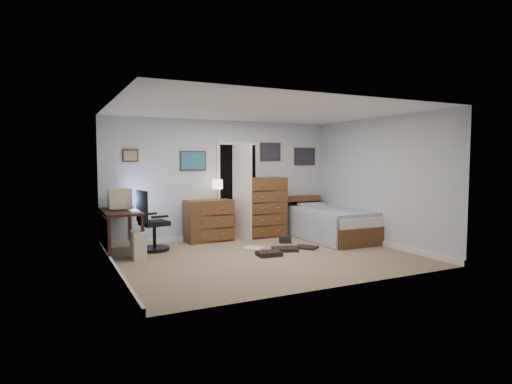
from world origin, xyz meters
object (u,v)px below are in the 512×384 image
computer_desk (115,220)px  bed (330,223)px  office_chair (151,228)px  low_dresser (209,221)px  tall_dresser (264,207)px

computer_desk → bed: size_ratio=0.63×
computer_desk → office_chair: bearing=-4.9°
low_dresser → tall_dresser: bearing=-4.3°
computer_desk → tall_dresser: tall_dresser is taller
bed → tall_dresser: bearing=142.3°
tall_dresser → bed: size_ratio=0.60×
office_chair → bed: bearing=-17.3°
low_dresser → tall_dresser: tall_dresser is taller
office_chair → bed: 3.68m
office_chair → tall_dresser: (2.55, 0.43, 0.21)m
tall_dresser → bed: 1.44m
computer_desk → office_chair: office_chair is taller
computer_desk → tall_dresser: size_ratio=1.04×
computer_desk → bed: bearing=-6.3°
office_chair → low_dresser: (1.27, 0.45, -0.01)m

